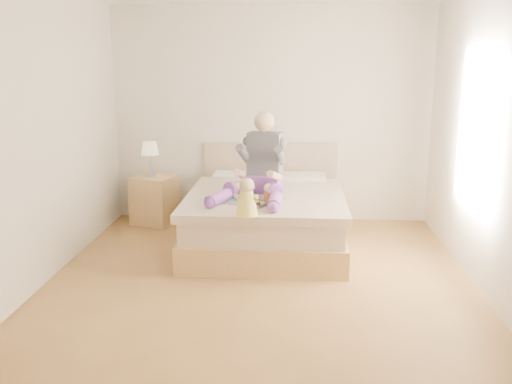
# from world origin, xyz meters

# --- Properties ---
(room) EXTENTS (4.02, 4.22, 2.71)m
(room) POSITION_xyz_m (0.08, 0.01, 1.51)
(room) COLOR brown
(room) RESTS_ON ground
(bed) EXTENTS (1.70, 2.18, 1.00)m
(bed) POSITION_xyz_m (0.00, 1.08, 0.32)
(bed) COLOR #AA864F
(bed) RESTS_ON ground
(nightstand) EXTENTS (0.61, 0.58, 0.61)m
(nightstand) POSITION_xyz_m (-1.45, 1.76, 0.30)
(nightstand) COLOR #AA864F
(nightstand) RESTS_ON ground
(lamp) EXTENTS (0.22, 0.22, 0.44)m
(lamp) POSITION_xyz_m (-1.47, 1.71, 0.94)
(lamp) COLOR #B9BBC1
(lamp) RESTS_ON nightstand
(adult) EXTENTS (0.79, 1.16, 0.91)m
(adult) POSITION_xyz_m (-0.06, 0.89, 0.88)
(adult) COLOR #713A91
(adult) RESTS_ON bed
(tray) EXTENTS (0.54, 0.49, 0.12)m
(tray) POSITION_xyz_m (-0.14, 0.51, 0.64)
(tray) COLOR #B9BBC1
(tray) RESTS_ON bed
(baby) EXTENTS (0.24, 0.32, 0.36)m
(baby) POSITION_xyz_m (-0.13, 0.04, 0.76)
(baby) COLOR #E0DA46
(baby) RESTS_ON bed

